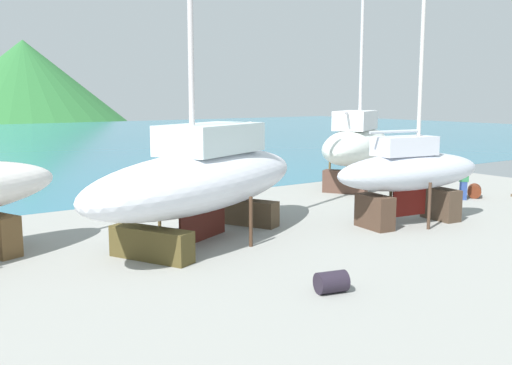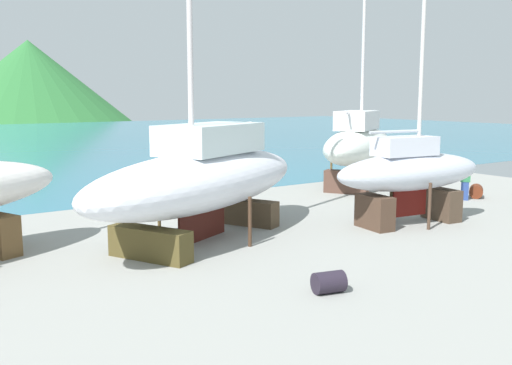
{
  "view_description": "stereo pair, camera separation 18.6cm",
  "coord_description": "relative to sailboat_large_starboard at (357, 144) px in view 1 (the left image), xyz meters",
  "views": [
    {
      "loc": [
        -10.21,
        -17.8,
        4.84
      ],
      "look_at": [
        2.38,
        -0.05,
        1.57
      ],
      "focal_mm": 40.63,
      "sensor_mm": 36.0,
      "label": 1
    },
    {
      "loc": [
        -10.06,
        -17.91,
        4.84
      ],
      "look_at": [
        2.38,
        -0.05,
        1.57
      ],
      "focal_mm": 40.63,
      "sensor_mm": 36.0,
      "label": 2
    }
  ],
  "objects": [
    {
      "name": "sailboat_far_slipway",
      "position": [
        -12.53,
        -5.31,
        -0.15
      ],
      "size": [
        11.33,
        7.78,
        15.6
      ],
      "rotation": [
        0.0,
        0.0,
        3.59
      ],
      "color": "#4D4220",
      "rests_on": "ground"
    },
    {
      "name": "ground_plane",
      "position": [
        -11.98,
        -8.53,
        -2.27
      ],
      "size": [
        43.99,
        43.99,
        0.0
      ],
      "primitive_type": "plane",
      "color": "gray"
    },
    {
      "name": "headland_hill",
      "position": [
        12.1,
        117.27,
        -2.27
      ],
      "size": [
        84.92,
        84.92,
        34.74
      ],
      "primitive_type": "cone",
      "color": "#2D6F35",
      "rests_on": "ground"
    },
    {
      "name": "worker",
      "position": [
        1.22,
        -5.78,
        -1.4
      ],
      "size": [
        0.46,
        0.5,
        1.68
      ],
      "rotation": [
        0.0,
        0.0,
        0.65
      ],
      "color": "navy",
      "rests_on": "ground"
    },
    {
      "name": "sailboat_small_center",
      "position": [
        -4.95,
        -7.71,
        -0.31
      ],
      "size": [
        6.82,
        2.73,
        11.05
      ],
      "rotation": [
        0.0,
        0.0,
        -0.13
      ],
      "color": "#4A392B",
      "rests_on": "ground"
    },
    {
      "name": "sailboat_large_starboard",
      "position": [
        0.0,
        0.0,
        0.0
      ],
      "size": [
        9.3,
        7.06,
        15.76
      ],
      "rotation": [
        0.0,
        0.0,
        0.54
      ],
      "color": "brown",
      "rests_on": "ground"
    },
    {
      "name": "barrel_tar_black",
      "position": [
        -12.68,
        -11.81,
        -2.0
      ],
      "size": [
        0.87,
        0.71,
        0.54
      ],
      "primitive_type": "cylinder",
      "rotation": [
        1.57,
        0.0,
        4.47
      ],
      "color": "#261F2C",
      "rests_on": "ground"
    },
    {
      "name": "barrel_rust_far",
      "position": [
        2.23,
        -5.7,
        -1.96
      ],
      "size": [
        1.05,
        0.99,
        0.63
      ],
      "primitive_type": "cylinder",
      "rotation": [
        1.57,
        0.0,
        2.16
      ],
      "color": "#612815",
      "rests_on": "ground"
    }
  ]
}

